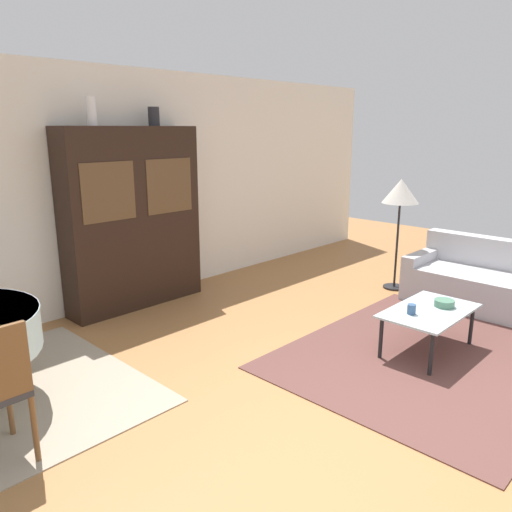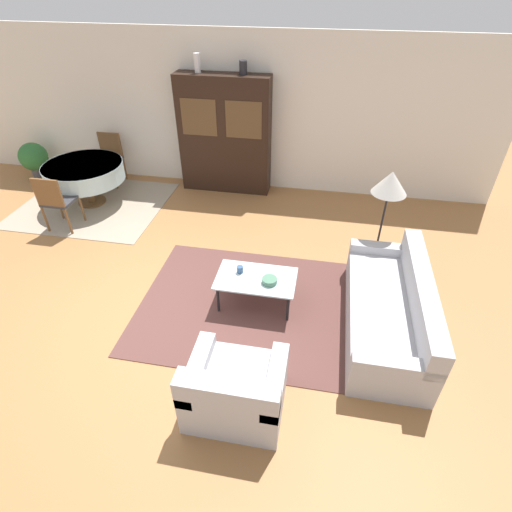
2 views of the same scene
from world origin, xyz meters
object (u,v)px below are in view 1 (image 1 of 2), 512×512
coffee_table (429,314)px  vase_short (154,116)px  display_cabinet (133,219)px  floor_lamp (401,195)px  vase_tall (91,111)px  couch (504,288)px  bowl (444,303)px  cup (412,309)px

coffee_table → vase_short: bearing=104.2°
vase_short → coffee_table: bearing=-75.8°
display_cabinet → vase_short: vase_short is taller
floor_lamp → vase_tall: bearing=148.3°
floor_lamp → coffee_table: bearing=-142.6°
display_cabinet → couch: bearing=-49.5°
coffee_table → display_cabinet: (-1.13, 3.07, 0.65)m
vase_tall → coffee_table: bearing=-63.3°
coffee_table → bowl: 0.20m
couch → vase_tall: bearing=44.4°
couch → floor_lamp: size_ratio=1.47×
coffee_table → vase_short: (-0.78, 3.07, 1.78)m
vase_short → floor_lamp: bearing=-39.5°
floor_lamp → vase_short: 3.13m
coffee_table → cup: (-0.22, 0.07, 0.08)m
couch → bowl: couch is taller
bowl → vase_short: 3.69m
cup → vase_short: bearing=100.6°
cup → vase_tall: bearing=113.8°
coffee_table → cup: 0.24m
display_cabinet → vase_tall: (-0.41, 0.00, 1.17)m
couch → cup: size_ratio=23.03×
coffee_table → floor_lamp: 2.10m
coffee_table → floor_lamp: bearing=37.4°
coffee_table → display_cabinet: bearing=110.3°
coffee_table → floor_lamp: floor_lamp is taller
couch → bowl: size_ratio=11.39×
display_cabinet → bowl: (1.31, -3.13, -0.58)m
vase_short → cup: bearing=-79.4°
bowl → coffee_table: bearing=161.4°
cup → floor_lamp: bearing=32.2°
floor_lamp → cup: (-1.75, -1.10, -0.76)m
cup → bowl: size_ratio=0.49×
coffee_table → display_cabinet: size_ratio=0.48×
display_cabinet → vase_tall: size_ratio=6.97×
coffee_table → cup: cup is taller
display_cabinet → floor_lamp: display_cabinet is taller
couch → vase_short: 4.42m
coffee_table → bowl: (0.18, -0.06, 0.07)m
display_cabinet → vase_short: 1.18m
display_cabinet → floor_lamp: size_ratio=1.45×
couch → vase_tall: (-3.15, 3.21, 1.92)m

